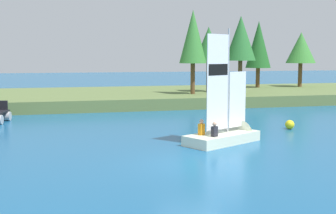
# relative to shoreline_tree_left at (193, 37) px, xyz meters

# --- Properties ---
(ground_plane) EXTENTS (200.00, 200.00, 0.00)m
(ground_plane) POSITION_rel_shoreline_tree_left_xyz_m (-6.46, -20.62, -5.79)
(ground_plane) COLOR #195684
(shore_bank) EXTENTS (80.00, 14.98, 0.91)m
(shore_bank) POSITION_rel_shoreline_tree_left_xyz_m (-6.46, 3.68, -5.34)
(shore_bank) COLOR #5B703D
(shore_bank) RESTS_ON ground
(shoreline_tree_left) EXTENTS (2.35, 2.35, 7.21)m
(shoreline_tree_left) POSITION_rel_shoreline_tree_left_xyz_m (0.00, 0.00, 0.00)
(shoreline_tree_left) COLOR brown
(shoreline_tree_left) RESTS_ON shore_bank
(shoreline_tree_midleft) EXTENTS (2.54, 2.54, 5.94)m
(shoreline_tree_midleft) POSITION_rel_shoreline_tree_left_xyz_m (2.15, 2.09, -0.55)
(shoreline_tree_midleft) COLOR brown
(shoreline_tree_midleft) RESTS_ON shore_bank
(shoreline_tree_centre) EXTENTS (2.69, 2.69, 6.77)m
(shoreline_tree_centre) POSITION_rel_shoreline_tree_left_xyz_m (4.32, -0.18, -0.10)
(shoreline_tree_centre) COLOR brown
(shoreline_tree_centre) RESTS_ON shore_bank
(shoreline_tree_midright) EXTENTS (2.61, 2.61, 6.88)m
(shoreline_tree_midright) POSITION_rel_shoreline_tree_left_xyz_m (9.03, 6.12, -0.45)
(shoreline_tree_midright) COLOR brown
(shoreline_tree_midright) RESTS_ON shore_bank
(shoreline_tree_right) EXTENTS (3.12, 3.12, 5.79)m
(shoreline_tree_right) POSITION_rel_shoreline_tree_left_xyz_m (13.91, 6.04, -0.76)
(shoreline_tree_right) COLOR brown
(shoreline_tree_right) RESTS_ON shore_bank
(sailboat) EXTENTS (4.62, 3.44, 5.98)m
(sailboat) POSITION_rel_shoreline_tree_left_xyz_m (-3.13, -16.63, -5.38)
(sailboat) COLOR silver
(sailboat) RESTS_ON ground
(channel_buoy) EXTENTS (0.53, 0.53, 0.53)m
(channel_buoy) POSITION_rel_shoreline_tree_left_xyz_m (1.52, -14.00, -5.53)
(channel_buoy) COLOR yellow
(channel_buoy) RESTS_ON ground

